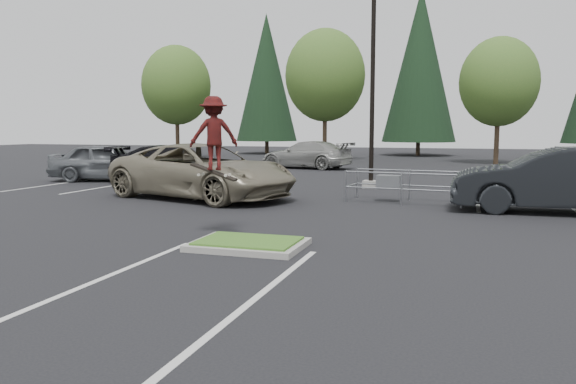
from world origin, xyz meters
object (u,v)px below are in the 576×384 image
(decid_a, at_px, (177,88))
(decid_b, at_px, (325,78))
(light_pole, at_px, (373,72))
(car_r_charc, at_px, (554,180))
(skateboarder, at_px, (213,134))
(car_l_black, at_px, (175,164))
(car_far_silver, at_px, (307,155))
(car_l_tan, at_px, (201,171))
(conif_a, at_px, (267,78))
(car_l_grey, at_px, (106,162))
(cart_corral, at_px, (393,182))
(decid_c, at_px, (499,85))
(conif_b, at_px, (420,65))

(decid_a, relative_size, decid_b, 0.92)
(light_pole, height_order, car_r_charc, light_pole)
(decid_b, distance_m, skateboarder, 30.16)
(car_l_black, bearing_deg, car_far_silver, -26.52)
(car_l_tan, bearing_deg, car_l_black, 55.42)
(car_l_tan, bearing_deg, car_far_silver, 19.34)
(decid_b, bearing_deg, conif_a, 130.17)
(car_l_grey, xyz_separation_m, car_far_silver, (6.53, 10.50, -0.04))
(skateboarder, bearing_deg, decid_b, -114.30)
(decid_b, xyz_separation_m, conif_a, (-7.99, 9.47, 1.05))
(cart_corral, height_order, car_l_black, car_l_black)
(decid_a, height_order, car_l_tan, decid_a)
(car_r_charc, relative_size, car_far_silver, 1.00)
(decid_b, relative_size, car_l_grey, 1.92)
(car_far_silver, bearing_deg, skateboarder, 22.23)
(conif_a, relative_size, cart_corral, 3.44)
(conif_a, distance_m, car_l_black, 29.79)
(decid_a, distance_m, car_l_tan, 27.10)
(decid_b, xyz_separation_m, car_l_grey, (-5.49, -19.03, -5.19))
(decid_c, distance_m, car_l_black, 23.48)
(conif_a, distance_m, car_l_tan, 34.89)
(decid_a, xyz_separation_m, car_l_grey, (6.51, -18.53, -4.73))
(car_r_charc, xyz_separation_m, car_far_silver, (-11.47, 15.00, -0.11))
(light_pole, bearing_deg, conif_b, 91.01)
(skateboarder, bearing_deg, car_far_silver, -113.37)
(decid_c, height_order, car_far_silver, decid_c)
(conif_a, bearing_deg, skateboarder, -71.83)
(light_pole, distance_m, car_l_tan, 7.95)
(decid_c, xyz_separation_m, cart_corral, (-4.12, -21.86, -4.60))
(decid_c, xyz_separation_m, skateboarder, (-7.19, -28.83, -3.00))
(car_r_charc, bearing_deg, decid_a, -134.83)
(car_r_charc, height_order, car_far_silver, car_r_charc)
(car_l_tan, bearing_deg, decid_b, 21.21)
(cart_corral, relative_size, car_l_grey, 0.75)
(light_pole, height_order, skateboarder, light_pole)
(light_pole, xyz_separation_m, skateboarder, (-1.70, -11.00, -2.30))
(car_l_tan, relative_size, car_l_grey, 1.34)
(decid_a, distance_m, conif_b, 20.95)
(skateboarder, relative_size, car_l_tan, 0.28)
(conif_b, distance_m, car_r_charc, 34.82)
(car_l_tan, xyz_separation_m, car_l_black, (-3.50, 4.50, -0.11))
(car_far_silver, bearing_deg, light_pole, 40.74)
(conif_b, bearing_deg, decid_c, -60.68)
(cart_corral, distance_m, car_l_grey, 13.83)
(conif_a, distance_m, skateboarder, 41.33)
(car_l_tan, height_order, car_l_black, car_l_tan)
(car_l_tan, bearing_deg, conif_a, 33.60)
(decid_c, height_order, skateboarder, decid_c)
(decid_c, bearing_deg, car_l_grey, -133.65)
(car_l_tan, height_order, car_r_charc, car_l_tan)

